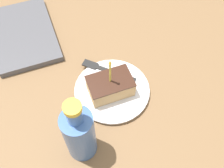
{
  "coord_description": "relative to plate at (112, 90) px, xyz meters",
  "views": [
    {
      "loc": [
        0.34,
        -0.16,
        0.64
      ],
      "look_at": [
        -0.03,
        -0.02,
        0.04
      ],
      "focal_mm": 42.0,
      "sensor_mm": 36.0,
      "label": 1
    }
  ],
  "objects": [
    {
      "name": "marble_board",
      "position": [
        -0.3,
        -0.2,
        0.0
      ],
      "size": [
        0.3,
        0.19,
        0.02
      ],
      "color": "#4C4C51",
      "rests_on": "ground_plane"
    },
    {
      "name": "cake_slice",
      "position": [
        0.0,
        -0.01,
        0.03
      ],
      "size": [
        0.08,
        0.12,
        0.14
      ],
      "color": "tan",
      "rests_on": "plate"
    },
    {
      "name": "bottle",
      "position": [
        0.13,
        -0.13,
        0.08
      ],
      "size": [
        0.07,
        0.07,
        0.22
      ],
      "color": "#3F66A5",
      "rests_on": "ground_plane"
    },
    {
      "name": "fork",
      "position": [
        -0.07,
        0.0,
        0.01
      ],
      "size": [
        0.13,
        0.13,
        0.0
      ],
      "color": "#262626",
      "rests_on": "plate"
    },
    {
      "name": "plate",
      "position": [
        0.0,
        0.0,
        0.0
      ],
      "size": [
        0.21,
        0.21,
        0.01
      ],
      "color": "silver",
      "rests_on": "ground_plane"
    },
    {
      "name": "ground_plane",
      "position": [
        0.03,
        0.02,
        -0.03
      ],
      "size": [
        2.4,
        2.4,
        0.04
      ],
      "color": "brown",
      "rests_on": "ground"
    }
  ]
}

